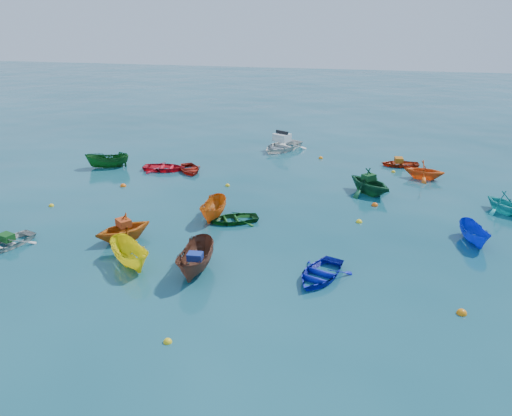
# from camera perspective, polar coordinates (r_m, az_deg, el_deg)

# --- Properties ---
(ground) EXTENTS (160.00, 160.00, 0.00)m
(ground) POSITION_cam_1_polar(r_m,az_deg,el_deg) (22.96, -2.85, -5.41)
(ground) COLOR #0A3C49
(ground) RESTS_ON ground
(dinghy_white_near) EXTENTS (2.76, 3.28, 0.58)m
(dinghy_white_near) POSITION_cam_1_polar(r_m,az_deg,el_deg) (26.53, -26.65, -3.97)
(dinghy_white_near) COLOR beige
(dinghy_white_near) RESTS_ON ground
(sampan_brown_mid) EXTENTS (1.52, 3.46, 1.30)m
(sampan_brown_mid) POSITION_cam_1_polar(r_m,az_deg,el_deg) (21.72, -6.78, -7.23)
(sampan_brown_mid) COLOR brown
(sampan_brown_mid) RESTS_ON ground
(dinghy_blue_se) EXTENTS (3.01, 3.54, 0.62)m
(dinghy_blue_se) POSITION_cam_1_polar(r_m,az_deg,el_deg) (21.27, 7.28, -7.92)
(dinghy_blue_se) COLOR #0D19AD
(dinghy_blue_se) RESTS_ON ground
(dinghy_orange_w) EXTENTS (3.62, 3.68, 1.47)m
(dinghy_orange_w) POSITION_cam_1_polar(r_m,az_deg,el_deg) (25.22, -14.81, -3.56)
(dinghy_orange_w) COLOR orange
(dinghy_orange_w) RESTS_ON ground
(sampan_yellow_mid) EXTENTS (3.07, 2.96, 1.20)m
(sampan_yellow_mid) POSITION_cam_1_polar(r_m,az_deg,el_deg) (22.75, -14.07, -6.35)
(sampan_yellow_mid) COLOR yellow
(sampan_yellow_mid) RESTS_ON ground
(dinghy_green_e) EXTENTS (3.20, 2.87, 0.55)m
(dinghy_green_e) POSITION_cam_1_polar(r_m,az_deg,el_deg) (26.49, -2.61, -1.57)
(dinghy_green_e) COLOR #124D18
(dinghy_green_e) RESTS_ON ground
(dinghy_cyan_se) EXTENTS (3.11, 3.20, 1.29)m
(dinghy_cyan_se) POSITION_cam_1_polar(r_m,az_deg,el_deg) (30.95, 26.35, -0.41)
(dinghy_cyan_se) COLOR #1BABAA
(dinghy_cyan_se) RESTS_ON ground
(dinghy_red_nw) EXTENTS (3.21, 2.46, 0.62)m
(dinghy_red_nw) POSITION_cam_1_polar(r_m,az_deg,el_deg) (35.68, -10.41, 4.27)
(dinghy_red_nw) COLOR red
(dinghy_red_nw) RESTS_ON ground
(sampan_orange_n) EXTENTS (1.25, 3.03, 1.15)m
(sampan_orange_n) POSITION_cam_1_polar(r_m,az_deg,el_deg) (27.01, -4.81, -1.16)
(sampan_orange_n) COLOR #D16313
(sampan_orange_n) RESTS_ON ground
(dinghy_green_n) EXTENTS (4.19, 4.18, 1.67)m
(dinghy_green_n) POSITION_cam_1_polar(r_m,az_deg,el_deg) (31.34, 12.74, 1.64)
(dinghy_green_n) COLOR #124F2A
(dinghy_green_n) RESTS_ON ground
(dinghy_red_ne) EXTENTS (2.85, 2.20, 0.55)m
(dinghy_red_ne) POSITION_cam_1_polar(r_m,az_deg,el_deg) (37.53, 16.09, 4.63)
(dinghy_red_ne) COLOR #B62C0F
(dinghy_red_ne) RESTS_ON ground
(sampan_blue_far) EXTENTS (1.50, 2.76, 1.01)m
(sampan_blue_far) POSITION_cam_1_polar(r_m,az_deg,el_deg) (26.34, 23.54, -3.61)
(sampan_blue_far) COLOR #1030D2
(sampan_blue_far) RESTS_ON ground
(dinghy_red_far) EXTENTS (3.05, 3.31, 0.56)m
(dinghy_red_far) POSITION_cam_1_polar(r_m,az_deg,el_deg) (35.09, -7.58, 4.14)
(dinghy_red_far) COLOR #A11A0D
(dinghy_red_far) RESTS_ON ground
(dinghy_orange_far) EXTENTS (2.92, 2.63, 1.35)m
(dinghy_orange_far) POSITION_cam_1_polar(r_m,az_deg,el_deg) (35.12, 18.57, 3.20)
(dinghy_orange_far) COLOR orange
(dinghy_orange_far) RESTS_ON ground
(sampan_green_far) EXTENTS (3.19, 2.19, 1.16)m
(sampan_green_far) POSITION_cam_1_polar(r_m,az_deg,el_deg) (37.25, -16.54, 4.46)
(sampan_green_far) COLOR #135219
(sampan_green_far) RESTS_ON ground
(motorboat_white) EXTENTS (4.52, 5.03, 1.46)m
(motorboat_white) POSITION_cam_1_polar(r_m,az_deg,el_deg) (40.48, 2.96, 6.67)
(motorboat_white) COLOR silver
(motorboat_white) RESTS_ON ground
(tarp_green_a) EXTENTS (0.80, 0.70, 0.33)m
(tarp_green_a) POSITION_cam_1_polar(r_m,az_deg,el_deg) (26.40, -26.64, -3.00)
(tarp_green_a) COLOR #124917
(tarp_green_a) RESTS_ON dinghy_white_near
(tarp_blue_a) EXTENTS (0.66, 0.52, 0.30)m
(tarp_blue_a) POSITION_cam_1_polar(r_m,az_deg,el_deg) (21.22, -6.98, -5.51)
(tarp_blue_a) COLOR navy
(tarp_blue_a) RESTS_ON sampan_brown_mid
(tarp_orange_a) EXTENTS (0.91, 0.88, 0.35)m
(tarp_orange_a) POSITION_cam_1_polar(r_m,az_deg,el_deg) (24.88, -14.91, -1.63)
(tarp_orange_a) COLOR #B43A12
(tarp_orange_a) RESTS_ON dinghy_orange_w
(tarp_green_b) EXTENTS (0.92, 0.92, 0.36)m
(tarp_green_b) POSITION_cam_1_polar(r_m,az_deg,el_deg) (31.08, 12.76, 3.45)
(tarp_green_b) COLOR #10421A
(tarp_green_b) RESTS_ON dinghy_green_n
(tarp_orange_b) EXTENTS (0.63, 0.79, 0.35)m
(tarp_orange_b) POSITION_cam_1_polar(r_m,az_deg,el_deg) (37.39, 16.01, 5.30)
(tarp_orange_b) COLOR #B15C12
(tarp_orange_b) RESTS_ON dinghy_red_ne
(buoy_ye_a) EXTENTS (0.30, 0.30, 0.30)m
(buoy_ye_a) POSITION_cam_1_polar(r_m,az_deg,el_deg) (17.69, -10.06, -14.88)
(buoy_ye_a) COLOR yellow
(buoy_ye_a) RESTS_ON ground
(buoy_or_b) EXTENTS (0.38, 0.38, 0.38)m
(buoy_or_b) POSITION_cam_1_polar(r_m,az_deg,el_deg) (20.31, 22.43, -11.11)
(buoy_or_b) COLOR orange
(buoy_or_b) RESTS_ON ground
(buoy_ye_b) EXTENTS (0.30, 0.30, 0.30)m
(buoy_ye_b) POSITION_cam_1_polar(r_m,az_deg,el_deg) (30.88, -22.34, 0.20)
(buoy_ye_b) COLOR yellow
(buoy_ye_b) RESTS_ON ground
(buoy_or_c) EXTENTS (0.38, 0.38, 0.38)m
(buoy_or_c) POSITION_cam_1_polar(r_m,az_deg,el_deg) (32.92, -14.94, 2.40)
(buoy_or_c) COLOR #EA5C0C
(buoy_or_c) RESTS_ON ground
(buoy_ye_c) EXTENTS (0.34, 0.34, 0.34)m
(buoy_ye_c) POSITION_cam_1_polar(r_m,az_deg,el_deg) (26.95, 11.70, -1.61)
(buoy_ye_c) COLOR yellow
(buoy_ye_c) RESTS_ON ground
(buoy_or_d) EXTENTS (0.38, 0.38, 0.38)m
(buoy_or_d) POSITION_cam_1_polar(r_m,az_deg,el_deg) (29.43, 13.41, 0.26)
(buoy_or_d) COLOR #D7530B
(buoy_or_d) RESTS_ON ground
(buoy_ye_d) EXTENTS (0.31, 0.31, 0.31)m
(buoy_ye_d) POSITION_cam_1_polar(r_m,az_deg,el_deg) (31.94, -3.28, 2.53)
(buoy_ye_d) COLOR yellow
(buoy_ye_d) RESTS_ON ground
(buoy_or_e) EXTENTS (0.33, 0.33, 0.33)m
(buoy_or_e) POSITION_cam_1_polar(r_m,az_deg,el_deg) (38.29, 7.40, 5.64)
(buoy_or_e) COLOR orange
(buoy_or_e) RESTS_ON ground
(buoy_ye_e) EXTENTS (0.29, 0.29, 0.29)m
(buoy_ye_e) POSITION_cam_1_polar(r_m,az_deg,el_deg) (35.94, 15.41, 3.96)
(buoy_ye_e) COLOR yellow
(buoy_ye_e) RESTS_ON ground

